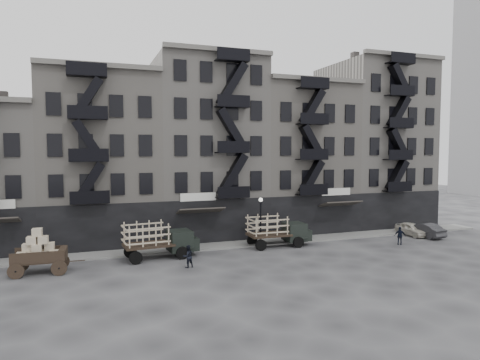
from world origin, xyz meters
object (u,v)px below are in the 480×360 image
object	(u,v)px
car_far	(424,230)
pedestrian_mid	(188,256)
stake_truck_east	(277,228)
wagon	(38,248)
policeman	(400,236)
car_east	(412,229)
stake_truck_west	(159,237)

from	to	relation	value
car_far	pedestrian_mid	size ratio (longest dim) A/B	2.55
stake_truck_east	wagon	bearing A→B (deg)	-172.84
car_far	pedestrian_mid	xyz separation A→B (m)	(-24.00, -2.97, 0.13)
policeman	car_east	bearing A→B (deg)	-107.41
stake_truck_east	pedestrian_mid	distance (m)	9.74
wagon	car_east	xyz separation A→B (m)	(33.31, 1.97, -1.13)
stake_truck_east	policeman	world-z (taller)	stake_truck_east
stake_truck_west	policeman	size ratio (longest dim) A/B	3.66
car_east	wagon	bearing A→B (deg)	-175.52
wagon	pedestrian_mid	xyz separation A→B (m)	(9.95, -1.91, -0.95)
policeman	pedestrian_mid	bearing A→B (deg)	38.24
stake_truck_west	car_east	world-z (taller)	stake_truck_west
pedestrian_mid	policeman	world-z (taller)	pedestrian_mid
car_east	policeman	bearing A→B (deg)	-141.91
stake_truck_west	pedestrian_mid	xyz separation A→B (m)	(1.55, -3.36, -0.82)
stake_truck_east	pedestrian_mid	xyz separation A→B (m)	(-8.85, -3.99, -0.78)
car_far	stake_truck_west	bearing A→B (deg)	-6.01
wagon	policeman	distance (m)	29.38
stake_truck_west	car_far	world-z (taller)	stake_truck_west
stake_truck_west	car_far	bearing A→B (deg)	-6.29
policeman	stake_truck_west	bearing A→B (deg)	28.88
wagon	pedestrian_mid	bearing A→B (deg)	-8.12
stake_truck_west	policeman	xyz separation A→B (m)	(20.95, -2.46, -0.83)
stake_truck_east	policeman	size ratio (longest dim) A/B	3.49
car_east	car_far	xyz separation A→B (m)	(0.64, -0.92, 0.05)
car_east	car_far	distance (m)	1.12
policeman	stake_truck_east	bearing A→B (deg)	19.28
stake_truck_west	car_far	size ratio (longest dim) A/B	1.42
stake_truck_east	car_east	world-z (taller)	stake_truck_east
stake_truck_west	car_east	size ratio (longest dim) A/B	1.57
car_far	policeman	bearing A→B (deg)	19.05
car_east	pedestrian_mid	distance (m)	23.68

